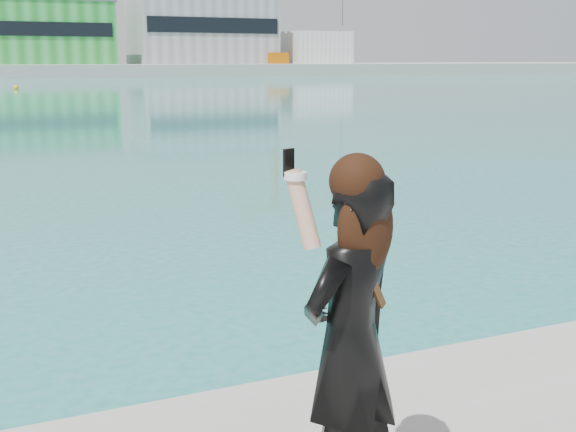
# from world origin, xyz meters

# --- Properties ---
(warehouse_green) EXTENTS (30.60, 16.36, 10.50)m
(warehouse_green) POSITION_xyz_m (8.00, 127.98, 7.26)
(warehouse_green) COLOR #238E2F
(warehouse_green) RESTS_ON far_quay
(warehouse_grey_right) EXTENTS (25.50, 15.35, 12.50)m
(warehouse_grey_right) POSITION_xyz_m (40.00, 127.98, 8.26)
(warehouse_grey_right) COLOR gray
(warehouse_grey_right) RESTS_ON far_quay
(ancillary_shed) EXTENTS (12.00, 10.00, 6.00)m
(ancillary_shed) POSITION_xyz_m (62.00, 126.00, 5.00)
(ancillary_shed) COLOR silver
(ancillary_shed) RESTS_ON far_quay
(flagpole_right) EXTENTS (1.28, 0.16, 8.00)m
(flagpole_right) POSITION_xyz_m (22.09, 121.00, 6.54)
(flagpole_right) COLOR silver
(flagpole_right) RESTS_ON far_quay
(buoy_near) EXTENTS (0.50, 0.50, 0.50)m
(buoy_near) POSITION_xyz_m (3.75, 72.33, 0.00)
(buoy_near) COLOR yellow
(buoy_near) RESTS_ON ground
(woman) EXTENTS (0.69, 0.59, 1.70)m
(woman) POSITION_xyz_m (0.58, -0.40, 1.66)
(woman) COLOR black
(woman) RESTS_ON near_quay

